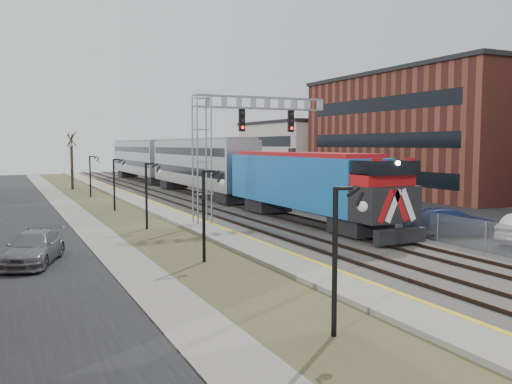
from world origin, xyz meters
TOP-DOWN VIEW (x-y plane):
  - street_west at (-11.50, 35.00)m, footprint 7.00×120.00m
  - sidewalk at (-7.00, 35.00)m, footprint 2.00×120.00m
  - grass_median at (-4.00, 35.00)m, footprint 4.00×120.00m
  - platform at (-1.00, 35.00)m, footprint 2.00×120.00m
  - ballast_bed at (4.00, 35.00)m, footprint 8.00×120.00m
  - parking_lot at (16.00, 35.00)m, footprint 16.00×120.00m
  - platform_edge at (-0.12, 35.00)m, footprint 0.24×120.00m
  - track_near at (2.00, 35.00)m, footprint 1.58×120.00m
  - track_far at (5.50, 35.00)m, footprint 1.58×120.00m
  - train at (5.50, 49.57)m, footprint 3.00×63.05m
  - signal_gantry at (1.22, 27.99)m, footprint 9.00×1.07m
  - lampposts at (-4.00, 18.29)m, footprint 0.14×62.14m
  - fence at (8.20, 35.00)m, footprint 0.04×120.00m
  - buildings_east at (30.00, 31.18)m, footprint 16.00×76.00m
  - car_lot_d at (10.84, 18.74)m, footprint 5.65×3.90m
  - car_lot_e at (11.98, 32.93)m, footprint 5.01×3.12m
  - car_lot_f at (13.00, 38.42)m, footprint 4.83×2.98m
  - car_street_b at (-10.65, 20.85)m, footprint 3.26×4.99m

SIDE VIEW (x-z plane):
  - street_west at x=-11.50m, z-range 0.00..0.04m
  - parking_lot at x=16.00m, z-range 0.00..0.04m
  - grass_median at x=-4.00m, z-range 0.00..0.06m
  - sidewalk at x=-7.00m, z-range 0.00..0.08m
  - ballast_bed at x=4.00m, z-range 0.00..0.20m
  - platform at x=-1.00m, z-range 0.00..0.24m
  - platform_edge at x=-0.12m, z-range 0.24..0.25m
  - track_near at x=2.00m, z-range 0.20..0.35m
  - track_far at x=5.50m, z-range 0.20..0.35m
  - car_street_b at x=-10.65m, z-range 0.00..1.34m
  - car_lot_f at x=13.00m, z-range 0.00..1.50m
  - car_lot_d at x=10.84m, z-range 0.00..1.52m
  - car_lot_e at x=11.98m, z-range 0.00..1.59m
  - fence at x=8.20m, z-range 0.00..1.60m
  - lampposts at x=-4.00m, z-range 0.00..4.00m
  - train at x=5.50m, z-range 0.22..5.55m
  - signal_gantry at x=1.22m, z-range 1.51..9.66m
  - buildings_east at x=30.00m, z-range -1.19..13.81m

